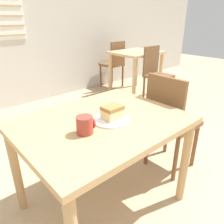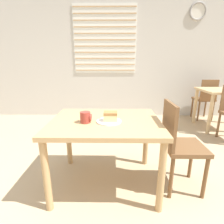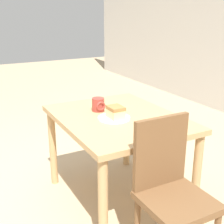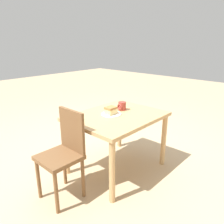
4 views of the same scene
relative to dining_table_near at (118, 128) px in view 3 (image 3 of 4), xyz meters
The scene contains 6 objects.
ground_plane 0.82m from the dining_table_near, 96.68° to the right, with size 14.00×14.00×0.00m, color tan.
dining_table_near is the anchor object (origin of this frame).
chair_near_window 0.72m from the dining_table_near, ahead, with size 0.37×0.37×0.89m.
plate 0.12m from the dining_table_near, 55.36° to the right, with size 0.23×0.23×0.01m.
cake_slice 0.17m from the dining_table_near, 42.91° to the right, with size 0.12×0.10×0.09m.
coffee_mug 0.24m from the dining_table_near, 157.35° to the right, with size 0.10×0.09×0.10m.
Camera 3 is at (1.95, -0.51, 1.46)m, focal length 50.00 mm.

